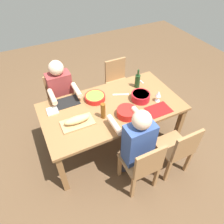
{
  "coord_description": "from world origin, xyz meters",
  "views": [
    {
      "loc": [
        -0.91,
        -1.84,
        2.57
      ],
      "look_at": [
        0.0,
        0.0,
        0.63
      ],
      "focal_mm": 32.79,
      "sensor_mm": 36.0,
      "label": 1
    }
  ],
  "objects_px": {
    "serving_bowl_salad": "(95,97)",
    "cutting_board": "(78,123)",
    "bread_loaf": "(77,120)",
    "wine_glass": "(159,94)",
    "diner_far_left": "(62,93)",
    "serving_bowl_pasta": "(127,112)",
    "chair_far_left": "(61,97)",
    "chair_far_right": "(118,81)",
    "serving_bowl_greens": "(141,96)",
    "dining_table": "(112,110)",
    "chair_near_center": "(143,164)",
    "napkin_stack": "(52,111)",
    "diner_near_center": "(136,142)",
    "beer_bottle": "(103,111)",
    "chair_near_right": "(178,148)",
    "wine_bottle": "(137,81)"
  },
  "relations": [
    {
      "from": "dining_table",
      "to": "wine_glass",
      "type": "relative_size",
      "value": 11.33
    },
    {
      "from": "dining_table",
      "to": "cutting_board",
      "type": "distance_m",
      "value": 0.54
    },
    {
      "from": "serving_bowl_salad",
      "to": "napkin_stack",
      "type": "xyz_separation_m",
      "value": [
        -0.6,
        0.02,
        -0.03
      ]
    },
    {
      "from": "cutting_board",
      "to": "wine_glass",
      "type": "height_order",
      "value": "wine_glass"
    },
    {
      "from": "chair_far_left",
      "to": "bread_loaf",
      "type": "xyz_separation_m",
      "value": [
        -0.01,
        -0.93,
        0.32
      ]
    },
    {
      "from": "beer_bottle",
      "to": "serving_bowl_salad",
      "type": "bearing_deg",
      "value": 83.27
    },
    {
      "from": "chair_far_right",
      "to": "napkin_stack",
      "type": "bearing_deg",
      "value": -155.42
    },
    {
      "from": "diner_near_center",
      "to": "bread_loaf",
      "type": "relative_size",
      "value": 3.75
    },
    {
      "from": "chair_far_right",
      "to": "serving_bowl_greens",
      "type": "height_order",
      "value": "chair_far_right"
    },
    {
      "from": "serving_bowl_pasta",
      "to": "napkin_stack",
      "type": "height_order",
      "value": "serving_bowl_pasta"
    },
    {
      "from": "diner_near_center",
      "to": "serving_bowl_greens",
      "type": "bearing_deg",
      "value": 54.89
    },
    {
      "from": "wine_bottle",
      "to": "wine_glass",
      "type": "xyz_separation_m",
      "value": [
        0.08,
        -0.41,
        0.01
      ]
    },
    {
      "from": "chair_near_center",
      "to": "cutting_board",
      "type": "height_order",
      "value": "chair_near_center"
    },
    {
      "from": "bread_loaf",
      "to": "chair_near_right",
      "type": "bearing_deg",
      "value": -34.7
    },
    {
      "from": "diner_far_left",
      "to": "wine_glass",
      "type": "xyz_separation_m",
      "value": [
        1.13,
        -0.82,
        0.16
      ]
    },
    {
      "from": "chair_near_center",
      "to": "serving_bowl_salad",
      "type": "relative_size",
      "value": 3.03
    },
    {
      "from": "diner_near_center",
      "to": "serving_bowl_salad",
      "type": "height_order",
      "value": "diner_near_center"
    },
    {
      "from": "dining_table",
      "to": "serving_bowl_salad",
      "type": "xyz_separation_m",
      "value": [
        -0.15,
        0.23,
        0.12
      ]
    },
    {
      "from": "bread_loaf",
      "to": "chair_near_center",
      "type": "bearing_deg",
      "value": -54.02
    },
    {
      "from": "serving_bowl_greens",
      "to": "wine_glass",
      "type": "bearing_deg",
      "value": -32.42
    },
    {
      "from": "napkin_stack",
      "to": "dining_table",
      "type": "bearing_deg",
      "value": -18.23
    },
    {
      "from": "beer_bottle",
      "to": "chair_near_center",
      "type": "bearing_deg",
      "value": -74.09
    },
    {
      "from": "serving_bowl_pasta",
      "to": "chair_near_right",
      "type": "bearing_deg",
      "value": -53.81
    },
    {
      "from": "serving_bowl_salad",
      "to": "serving_bowl_pasta",
      "type": "relative_size",
      "value": 1.08
    },
    {
      "from": "chair_far_left",
      "to": "serving_bowl_salad",
      "type": "relative_size",
      "value": 3.03
    },
    {
      "from": "dining_table",
      "to": "chair_far_right",
      "type": "bearing_deg",
      "value": 57.86
    },
    {
      "from": "serving_bowl_salad",
      "to": "cutting_board",
      "type": "bearing_deg",
      "value": -138.52
    },
    {
      "from": "diner_far_left",
      "to": "napkin_stack",
      "type": "bearing_deg",
      "value": -120.09
    },
    {
      "from": "napkin_stack",
      "to": "chair_far_right",
      "type": "bearing_deg",
      "value": 24.58
    },
    {
      "from": "chair_near_center",
      "to": "wine_bottle",
      "type": "bearing_deg",
      "value": 63.32
    },
    {
      "from": "chair_far_right",
      "to": "chair_near_right",
      "type": "height_order",
      "value": "same"
    },
    {
      "from": "serving_bowl_greens",
      "to": "beer_bottle",
      "type": "relative_size",
      "value": 1.17
    },
    {
      "from": "chair_far_left",
      "to": "napkin_stack",
      "type": "bearing_deg",
      "value": -111.57
    },
    {
      "from": "wine_bottle",
      "to": "wine_glass",
      "type": "bearing_deg",
      "value": -78.56
    },
    {
      "from": "chair_far_left",
      "to": "wine_glass",
      "type": "bearing_deg",
      "value": -41.69
    },
    {
      "from": "wine_glass",
      "to": "napkin_stack",
      "type": "height_order",
      "value": "wine_glass"
    },
    {
      "from": "chair_far_left",
      "to": "chair_far_right",
      "type": "xyz_separation_m",
      "value": [
        1.03,
        0.0,
        0.0
      ]
    },
    {
      "from": "serving_bowl_salad",
      "to": "wine_bottle",
      "type": "height_order",
      "value": "wine_bottle"
    },
    {
      "from": "dining_table",
      "to": "bread_loaf",
      "type": "height_order",
      "value": "bread_loaf"
    },
    {
      "from": "napkin_stack",
      "to": "diner_far_left",
      "type": "bearing_deg",
      "value": 59.91
    },
    {
      "from": "chair_far_left",
      "to": "diner_far_left",
      "type": "height_order",
      "value": "diner_far_left"
    },
    {
      "from": "wine_glass",
      "to": "serving_bowl_pasta",
      "type": "bearing_deg",
      "value": -173.14
    },
    {
      "from": "chair_near_right",
      "to": "wine_bottle",
      "type": "bearing_deg",
      "value": 89.45
    },
    {
      "from": "chair_far_left",
      "to": "cutting_board",
      "type": "relative_size",
      "value": 2.12
    },
    {
      "from": "diner_far_left",
      "to": "serving_bowl_greens",
      "type": "bearing_deg",
      "value": -36.77
    },
    {
      "from": "chair_far_right",
      "to": "serving_bowl_salad",
      "type": "distance_m",
      "value": 0.94
    },
    {
      "from": "bread_loaf",
      "to": "wine_glass",
      "type": "xyz_separation_m",
      "value": [
        1.13,
        -0.08,
        0.05
      ]
    },
    {
      "from": "chair_near_center",
      "to": "diner_near_center",
      "type": "height_order",
      "value": "diner_near_center"
    },
    {
      "from": "serving_bowl_greens",
      "to": "napkin_stack",
      "type": "xyz_separation_m",
      "value": [
        -1.16,
        0.3,
        -0.05
      ]
    },
    {
      "from": "napkin_stack",
      "to": "chair_near_center",
      "type": "bearing_deg",
      "value": -55.1
    }
  ]
}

